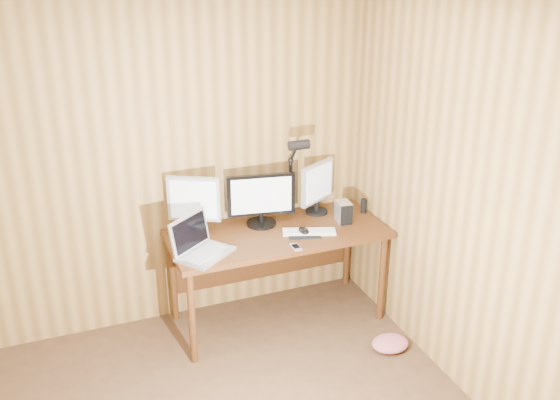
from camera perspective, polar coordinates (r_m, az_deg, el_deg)
room_shell at (r=2.74m, az=-6.06°, el=-10.16°), size 4.00×4.00×4.00m
desk at (r=4.71m, az=-0.55°, el=-3.87°), size 1.60×0.70×0.75m
monitor_center at (r=4.62m, az=-1.74°, el=0.07°), size 0.51×0.22×0.40m
monitor_left at (r=4.52m, az=-7.86°, el=-0.30°), size 0.36×0.21×0.43m
monitor_right at (r=4.83m, az=3.42°, el=1.24°), size 0.33×0.21×0.41m
laptop at (r=4.28m, az=-7.44°, el=-4.11°), size 0.47×0.45×0.27m
keyboard at (r=4.57m, az=2.69°, el=-2.90°), size 0.40×0.24×0.02m
mousepad at (r=4.56m, az=2.18°, el=-3.06°), size 0.28×0.25×0.00m
mouse at (r=4.55m, az=2.18°, el=-2.82°), size 0.09×0.12×0.04m
hard_drive at (r=4.75m, az=5.83°, el=-1.09°), size 0.12×0.16×0.16m
phone at (r=4.35m, az=1.45°, el=-4.32°), size 0.06×0.11×0.02m
speaker at (r=4.93m, az=7.67°, el=-0.53°), size 0.05×0.05×0.11m
desk_lamp at (r=4.69m, az=1.38°, el=3.18°), size 0.16×0.22×0.68m
fabric_pile at (r=4.68m, az=10.03°, el=-12.79°), size 0.33×0.29×0.09m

